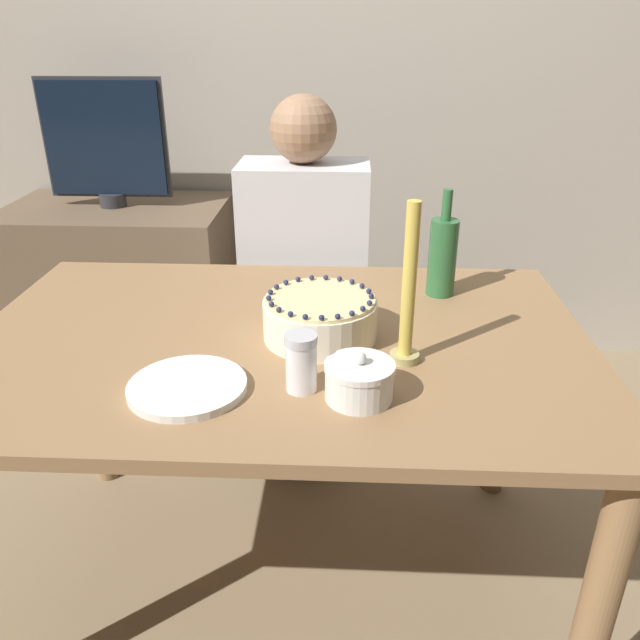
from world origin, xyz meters
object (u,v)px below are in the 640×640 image
sugar_shaker (301,362)px  person_man_blue_shirt (305,307)px  cake (320,318)px  tv_monitor (105,142)px  bottle (442,256)px  candle (408,298)px  sugar_bowl (359,381)px

sugar_shaker → person_man_blue_shirt: person_man_blue_shirt is taller
cake → tv_monitor: size_ratio=0.54×
bottle → sugar_shaker: bearing=-123.6°
person_man_blue_shirt → candle: bearing=109.0°
candle → tv_monitor: tv_monitor is taller
candle → bottle: (0.12, 0.37, -0.04)m
cake → sugar_bowl: cake is taller
sugar_bowl → bottle: size_ratio=0.48×
candle → bottle: size_ratio=1.24×
cake → person_man_blue_shirt: bearing=96.9°
sugar_bowl → candle: candle is taller
candle → sugar_shaker: bearing=-149.4°
sugar_bowl → person_man_blue_shirt: 0.95m
sugar_shaker → tv_monitor: size_ratio=0.25×
cake → sugar_shaker: bearing=-96.6°
sugar_shaker → bottle: bottle is taller
sugar_bowl → bottle: bearing=67.4°
cake → sugar_shaker: 0.22m
person_man_blue_shirt → sugar_shaker: bearing=93.6°
sugar_shaker → bottle: (0.32, 0.49, 0.05)m
sugar_shaker → candle: size_ratio=0.34×
cake → bottle: bottle is taller
sugar_bowl → tv_monitor: bearing=125.0°
sugar_shaker → bottle: size_ratio=0.42×
bottle → tv_monitor: size_ratio=0.58×
cake → bottle: 0.40m
bottle → sugar_bowl: bearing=-112.6°
candle → person_man_blue_shirt: (-0.26, 0.76, -0.36)m
sugar_bowl → candle: size_ratio=0.39×
sugar_bowl → person_man_blue_shirt: person_man_blue_shirt is taller
sugar_shaker → candle: candle is taller
person_man_blue_shirt → tv_monitor: tv_monitor is taller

